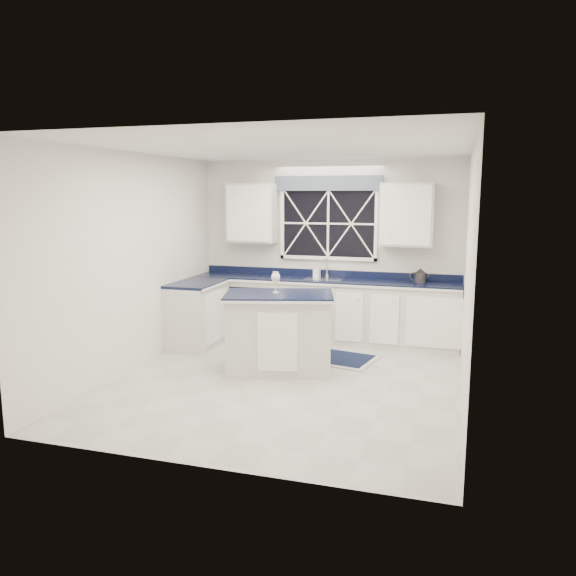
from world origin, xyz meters
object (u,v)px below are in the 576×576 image
(island, at_px, (279,332))
(wine_glass, at_px, (276,278))
(dishwasher, at_px, (255,309))
(faucet, at_px, (327,267))
(kettle, at_px, (420,276))
(soap_bottle, at_px, (317,270))

(island, bearing_deg, wine_glass, 127.73)
(dishwasher, height_order, wine_glass, wine_glass)
(dishwasher, height_order, faucet, faucet)
(faucet, distance_m, island, 1.90)
(dishwasher, height_order, kettle, kettle)
(dishwasher, bearing_deg, soap_bottle, 10.07)
(wine_glass, height_order, soap_bottle, wine_glass)
(island, relative_size, wine_glass, 5.67)
(dishwasher, relative_size, island, 0.55)
(island, xyz_separation_m, kettle, (1.59, 1.67, 0.54))
(faucet, height_order, island, faucet)
(kettle, bearing_deg, dishwasher, -177.22)
(faucet, xyz_separation_m, island, (-0.20, -1.79, -0.60))
(island, xyz_separation_m, soap_bottle, (0.05, 1.77, 0.55))
(dishwasher, distance_m, island, 1.84)
(wine_glass, bearing_deg, dishwasher, 118.60)
(faucet, relative_size, soap_bottle, 1.46)
(dishwasher, relative_size, soap_bottle, 3.96)
(faucet, height_order, soap_bottle, faucet)
(dishwasher, height_order, island, island)
(faucet, bearing_deg, dishwasher, -169.98)
(faucet, height_order, wine_glass, wine_glass)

